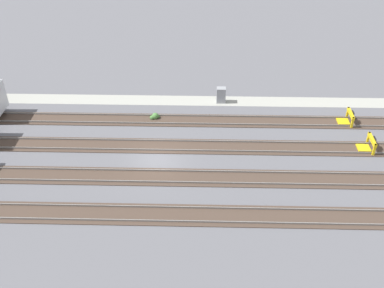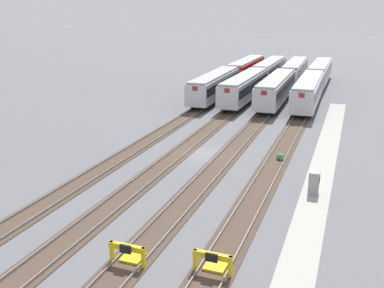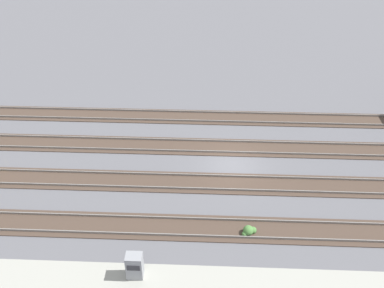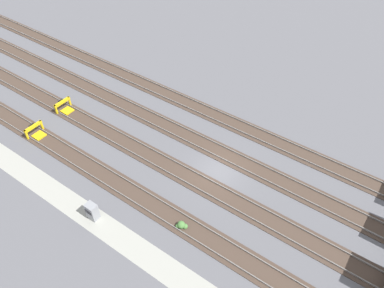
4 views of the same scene
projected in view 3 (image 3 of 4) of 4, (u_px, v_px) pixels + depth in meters
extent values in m
plane|color=#5B5B60|center=(232.00, 165.00, 32.74)|extent=(400.00, 400.00, 0.00)
cube|color=#9E9E93|center=(238.00, 282.00, 24.40)|extent=(54.00, 2.00, 0.01)
cube|color=#47382D|center=(236.00, 229.00, 27.51)|extent=(90.00, 2.23, 0.06)
cube|color=slate|center=(235.00, 220.00, 28.03)|extent=(90.00, 0.07, 0.15)
cube|color=slate|center=(236.00, 237.00, 26.87)|extent=(90.00, 0.07, 0.15)
cube|color=#47382D|center=(233.00, 184.00, 30.99)|extent=(90.00, 2.24, 0.06)
cube|color=slate|center=(233.00, 176.00, 31.51)|extent=(90.00, 0.07, 0.15)
cube|color=slate|center=(234.00, 190.00, 30.34)|extent=(90.00, 0.07, 0.15)
cube|color=#47382D|center=(232.00, 148.00, 34.46)|extent=(90.00, 2.24, 0.06)
cube|color=slate|center=(231.00, 141.00, 34.98)|extent=(90.00, 0.07, 0.15)
cube|color=slate|center=(232.00, 152.00, 33.82)|extent=(90.00, 0.07, 0.15)
cube|color=#47382D|center=(230.00, 118.00, 37.93)|extent=(90.00, 2.23, 0.06)
cube|color=slate|center=(230.00, 112.00, 38.46)|extent=(90.00, 0.07, 0.15)
cube|color=slate|center=(230.00, 121.00, 37.29)|extent=(90.00, 0.07, 0.15)
cube|color=gray|center=(135.00, 266.00, 24.28)|extent=(0.90, 0.70, 1.60)
cube|color=#333338|center=(133.00, 268.00, 23.85)|extent=(0.70, 0.04, 0.36)
sphere|color=#4C7F3D|center=(248.00, 230.00, 27.10)|extent=(0.64, 0.64, 0.64)
sphere|color=#4C7F3D|center=(253.00, 230.00, 27.24)|extent=(0.44, 0.44, 0.44)
sphere|color=#4C7F3D|center=(245.00, 234.00, 27.04)|extent=(0.36, 0.36, 0.36)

